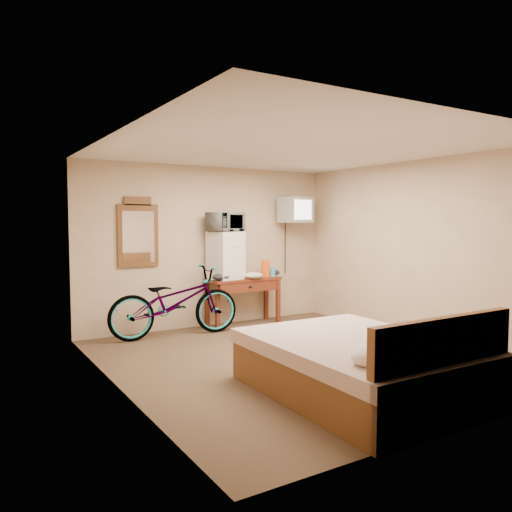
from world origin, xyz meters
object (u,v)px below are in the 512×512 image
desk (244,287)px  microwave (225,222)px  bed (364,365)px  mini_fridge (226,255)px  bicycle (175,302)px  crt_television (296,210)px  blue_cup (273,272)px  wall_mirror (138,233)px

desk → microwave: bearing=170.4°
desk → bed: bed is taller
mini_fridge → bicycle: size_ratio=0.39×
desk → crt_television: (1.01, 0.02, 1.22)m
mini_fridge → bed: bearing=-95.8°
blue_cup → crt_television: crt_television is taller
desk → blue_cup: (0.53, -0.02, 0.21)m
microwave → crt_television: size_ratio=0.87×
blue_cup → wall_mirror: bearing=172.4°
mini_fridge → bicycle: 1.15m
mini_fridge → microwave: bearing=56.3°
microwave → blue_cup: (0.83, -0.07, -0.81)m
wall_mirror → bed: size_ratio=0.46×
desk → bed: 3.45m
mini_fridge → desk: bearing=-9.5°
desk → wall_mirror: bearing=170.6°
mini_fridge → crt_television: crt_television is taller
microwave → crt_television: (1.31, -0.03, 0.20)m
desk → mini_fridge: (-0.31, 0.05, 0.50)m
blue_cup → mini_fridge: bearing=175.2°
bicycle → bed: size_ratio=0.87×
crt_television → microwave: bearing=178.5°
microwave → bed: size_ratio=0.25×
mini_fridge → microwave: size_ratio=1.37×
desk → mini_fridge: 0.59m
microwave → bicycle: (-0.94, -0.22, -1.14)m
crt_television → desk: bearing=-179.0°
bicycle → crt_television: bearing=-81.4°
mini_fridge → blue_cup: (0.83, -0.07, -0.29)m
desk → mini_fridge: bearing=170.5°
desk → crt_television: size_ratio=1.97×
blue_cup → wall_mirror: (-2.15, 0.29, 0.65)m
microwave → wall_mirror: size_ratio=0.53×
blue_cup → bed: size_ratio=0.07×
mini_fridge → blue_cup: mini_fridge is taller
bicycle → desk: bearing=-78.4°
crt_television → mini_fridge: bearing=178.5°
bed → blue_cup: bearing=70.5°
blue_cup → bed: (-1.19, -3.35, -0.53)m
desk → crt_television: bearing=1.0°
bicycle → blue_cup: bearing=-81.3°
wall_mirror → blue_cup: bearing=-7.6°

